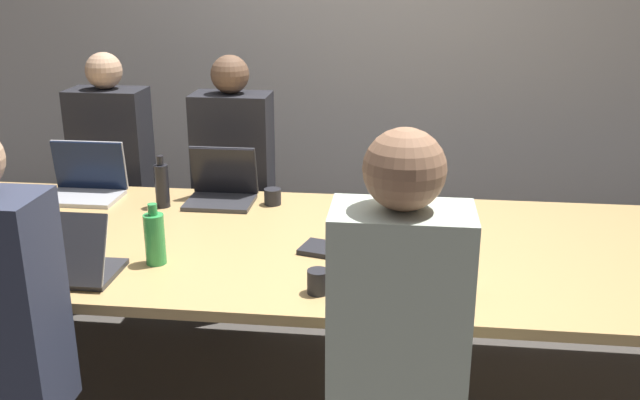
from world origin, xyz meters
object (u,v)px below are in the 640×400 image
at_px(bottle_near_left, 155,238).
at_px(laptop_far_left, 86,181).
at_px(person_far_left, 115,182).
at_px(laptop_near_midright, 397,281).
at_px(person_near_midright, 397,365).
at_px(person_far_midleft, 235,189).
at_px(bottle_near_midright, 466,261).
at_px(laptop_near_left, 70,261).
at_px(stapler, 420,263).
at_px(cup_far_midleft, 273,197).
at_px(bottle_far_midleft, 162,185).
at_px(laptop_far_midleft, 222,186).
at_px(cup_near_midright, 318,282).

xyz_separation_m(bottle_near_left, laptop_far_left, (-0.61, 0.74, -0.03)).
distance_m(bottle_near_left, person_far_left, 1.35).
distance_m(laptop_near_midright, person_near_midright, 0.38).
relative_size(bottle_near_left, laptop_near_midright, 0.72).
xyz_separation_m(bottle_near_left, person_far_midleft, (0.04, 1.12, -0.17)).
distance_m(person_near_midright, bottle_near_midright, 0.53).
bearing_deg(laptop_near_left, person_far_left, -73.80).
relative_size(laptop_near_left, stapler, 2.07).
bearing_deg(cup_far_midleft, bottle_near_left, -113.49).
distance_m(bottle_far_midleft, bottle_near_midright, 1.52).
distance_m(laptop_near_midright, laptop_far_left, 1.78).
bearing_deg(stapler, laptop_near_midright, -107.17).
distance_m(laptop_far_midleft, cup_near_midright, 1.09).
bearing_deg(person_far_left, person_near_midright, -47.73).
bearing_deg(bottle_far_midleft, person_far_left, 130.69).
bearing_deg(cup_near_midright, person_far_midleft, 114.94).
xyz_separation_m(laptop_near_left, bottle_near_left, (0.26, 0.18, 0.03)).
distance_m(laptop_far_midleft, person_far_midleft, 0.40).
relative_size(bottle_far_midleft, stapler, 1.63).
height_order(laptop_far_midleft, person_far_left, person_far_left).
distance_m(cup_near_midright, stapler, 0.43).
distance_m(bottle_near_midright, laptop_far_left, 1.95).
xyz_separation_m(bottle_near_left, stapler, (0.99, 0.06, -0.08)).
xyz_separation_m(bottle_far_midleft, laptop_near_midright, (1.10, -0.83, -0.04)).
relative_size(cup_far_midleft, person_far_left, 0.06).
height_order(laptop_far_midleft, bottle_near_midright, laptop_far_midleft).
height_order(bottle_near_midright, person_far_left, person_far_left).
bearing_deg(person_far_left, person_far_midleft, -4.57).
relative_size(person_far_midleft, cup_near_midright, 16.15).
bearing_deg(cup_near_midright, laptop_near_midright, -2.66).
height_order(person_far_midleft, cup_far_midleft, person_far_midleft).
xyz_separation_m(laptop_near_left, person_near_midright, (1.18, -0.37, -0.11)).
bearing_deg(stapler, bottle_near_left, -175.75).
bearing_deg(bottle_far_midleft, bottle_near_left, -73.68).
distance_m(bottle_near_midright, stapler, 0.23).
height_order(cup_far_midleft, laptop_far_left, laptop_far_left).
distance_m(bottle_near_left, bottle_far_midleft, 0.66).
xyz_separation_m(laptop_near_midright, person_far_left, (-1.56, 1.37, -0.13)).
bearing_deg(laptop_near_midright, person_far_midleft, -56.28).
height_order(bottle_near_midright, stapler, bottle_near_midright).
bearing_deg(laptop_far_left, laptop_near_midright, -31.62).
height_order(cup_near_midright, bottle_near_midright, bottle_near_midright).
bearing_deg(bottle_near_left, person_far_left, 118.94).
bearing_deg(stapler, cup_far_midleft, 136.26).
bearing_deg(person_far_left, laptop_near_midright, -41.19).
height_order(bottle_far_midleft, bottle_near_midright, bottle_near_midright).
height_order(laptop_far_left, person_far_left, person_far_left).
xyz_separation_m(bottle_far_midleft, laptop_far_left, (-0.42, 0.11, -0.03)).
xyz_separation_m(cup_far_midleft, person_far_left, (-0.97, 0.45, -0.10)).
distance_m(person_far_midleft, cup_near_midright, 1.44).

